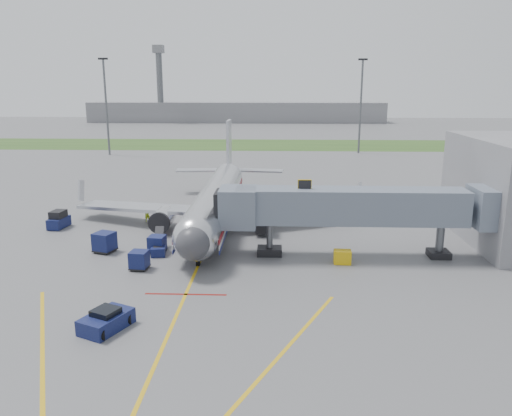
{
  "coord_description": "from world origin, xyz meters",
  "views": [
    {
      "loc": [
        6.5,
        -37.55,
        14.85
      ],
      "look_at": [
        4.59,
        9.53,
        3.2
      ],
      "focal_mm": 35.0,
      "sensor_mm": 36.0,
      "label": 1
    }
  ],
  "objects_px": {
    "airliner": "(216,200)",
    "ramp_worker": "(147,215)",
    "baggage_tug": "(59,220)",
    "belt_loader": "(159,247)",
    "pushback_tug": "(106,321)"
  },
  "relations": [
    {
      "from": "pushback_tug",
      "to": "baggage_tug",
      "type": "bearing_deg",
      "value": 119.54
    },
    {
      "from": "airliner",
      "to": "pushback_tug",
      "type": "height_order",
      "value": "airliner"
    },
    {
      "from": "airliner",
      "to": "belt_loader",
      "type": "relative_size",
      "value": 9.08
    },
    {
      "from": "pushback_tug",
      "to": "belt_loader",
      "type": "xyz_separation_m",
      "value": [
        -0.11,
        14.76,
        -0.1
      ]
    },
    {
      "from": "ramp_worker",
      "to": "baggage_tug",
      "type": "bearing_deg",
      "value": 173.29
    },
    {
      "from": "airliner",
      "to": "baggage_tug",
      "type": "height_order",
      "value": "airliner"
    },
    {
      "from": "airliner",
      "to": "ramp_worker",
      "type": "distance_m",
      "value": 8.04
    },
    {
      "from": "baggage_tug",
      "to": "ramp_worker",
      "type": "bearing_deg",
      "value": 18.18
    },
    {
      "from": "baggage_tug",
      "to": "ramp_worker",
      "type": "xyz_separation_m",
      "value": [
        8.82,
        2.9,
        -0.05
      ]
    },
    {
      "from": "airliner",
      "to": "ramp_worker",
      "type": "relative_size",
      "value": 22.91
    },
    {
      "from": "ramp_worker",
      "to": "pushback_tug",
      "type": "bearing_deg",
      "value": -106.3
    },
    {
      "from": "airliner",
      "to": "baggage_tug",
      "type": "distance_m",
      "value": 16.9
    },
    {
      "from": "baggage_tug",
      "to": "belt_loader",
      "type": "distance_m",
      "value": 14.59
    },
    {
      "from": "belt_loader",
      "to": "airliner",
      "type": "bearing_deg",
      "value": 67.5
    },
    {
      "from": "baggage_tug",
      "to": "belt_loader",
      "type": "relative_size",
      "value": 0.72
    }
  ]
}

